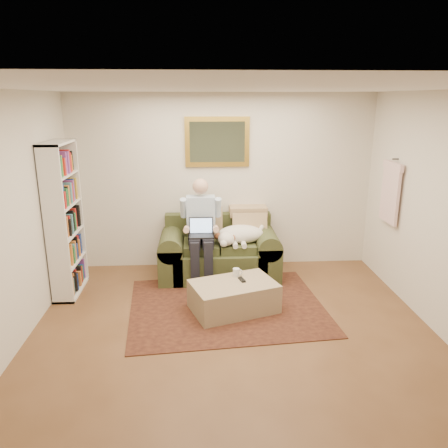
{
  "coord_description": "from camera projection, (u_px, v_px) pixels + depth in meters",
  "views": [
    {
      "loc": [
        -0.36,
        -3.94,
        2.52
      ],
      "look_at": [
        -0.04,
        1.46,
        0.95
      ],
      "focal_mm": 35.0,
      "sensor_mm": 36.0,
      "label": 1
    }
  ],
  "objects": [
    {
      "name": "seated_man",
      "position": [
        201.0,
        232.0,
        6.08
      ],
      "size": [
        0.56,
        0.8,
        1.44
      ],
      "primitive_type": null,
      "color": "#8CAFD8",
      "rests_on": "sofa"
    },
    {
      "name": "tv_remote",
      "position": [
        242.0,
        280.0,
        5.35
      ],
      "size": [
        0.09,
        0.16,
        0.02
      ],
      "primitive_type": "cube",
      "rotation": [
        0.0,
        0.0,
        0.26
      ],
      "color": "black",
      "rests_on": "ottoman"
    },
    {
      "name": "rug",
      "position": [
        227.0,
        306.0,
        5.47
      ],
      "size": [
        2.54,
        2.1,
        0.01
      ],
      "primitive_type": "cube",
      "rotation": [
        0.0,
        0.0,
        0.09
      ],
      "color": "black",
      "rests_on": "room_shell"
    },
    {
      "name": "bookshelf",
      "position": [
        64.0,
        220.0,
        5.63
      ],
      "size": [
        0.28,
        0.8,
        2.0
      ],
      "primitive_type": null,
      "color": "white",
      "rests_on": "room_shell"
    },
    {
      "name": "sofa",
      "position": [
        219.0,
        256.0,
        6.36
      ],
      "size": [
        1.71,
        0.87,
        1.03
      ],
      "color": "#444D29",
      "rests_on": "room_shell"
    },
    {
      "name": "ottoman",
      "position": [
        234.0,
        297.0,
        5.33
      ],
      "size": [
        1.15,
        0.92,
        0.36
      ],
      "primitive_type": "cube",
      "rotation": [
        0.0,
        0.0,
        0.33
      ],
      "color": "tan",
      "rests_on": "room_shell"
    },
    {
      "name": "hanging_shirt",
      "position": [
        391.0,
        189.0,
        5.78
      ],
      "size": [
        0.06,
        0.52,
        0.9
      ],
      "primitive_type": null,
      "color": "#FDD1D5",
      "rests_on": "room_shell"
    },
    {
      "name": "wall_mirror",
      "position": [
        217.0,
        142.0,
        6.34
      ],
      "size": [
        0.94,
        0.04,
        0.72
      ],
      "color": "gold",
      "rests_on": "room_shell"
    },
    {
      "name": "laptop",
      "position": [
        201.0,
        231.0,
        6.01
      ],
      "size": [
        0.33,
        0.26,
        0.24
      ],
      "color": "black",
      "rests_on": "seated_man"
    },
    {
      "name": "coffee_mug",
      "position": [
        236.0,
        272.0,
        5.47
      ],
      "size": [
        0.08,
        0.08,
        0.1
      ],
      "primitive_type": "cylinder",
      "color": "white",
      "rests_on": "ottoman"
    },
    {
      "name": "room_shell",
      "position": [
        234.0,
        221.0,
        4.48
      ],
      "size": [
        4.51,
        5.0,
        2.61
      ],
      "color": "brown",
      "rests_on": "ground"
    },
    {
      "name": "sleeping_dog",
      "position": [
        241.0,
        234.0,
        6.2
      ],
      "size": [
        0.7,
        0.44,
        0.26
      ],
      "primitive_type": null,
      "color": "white",
      "rests_on": "sofa"
    }
  ]
}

